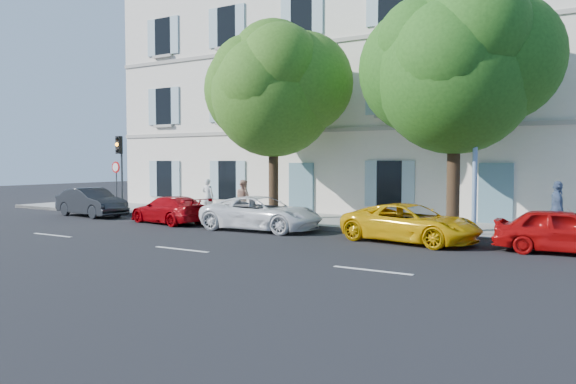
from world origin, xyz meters
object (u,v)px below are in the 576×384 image
Objects in this scene: car_dark_sedan at (91,202)px; car_yellow_supercar at (411,223)px; tree_right at (455,75)px; pedestrian_a at (208,196)px; traffic_light at (120,157)px; road_sign at (116,175)px; car_red_coupe at (169,210)px; street_lamp at (475,96)px; tree_left at (273,95)px; car_white_coupe at (262,213)px; car_red_hatchback at (564,231)px; pedestrian_b at (244,198)px; pedestrian_c at (557,209)px.

car_dark_sedan is 0.91× the size of car_yellow_supercar.
tree_right reaches higher than pedestrian_a.
road_sign is (-0.54, 0.22, -0.89)m from traffic_light.
car_yellow_supercar reaches higher than car_red_coupe.
car_yellow_supercar is at bearing -132.03° from street_lamp.
tree_right is (7.63, -0.32, 0.18)m from tree_left.
tree_left is at bearing 139.75° from car_red_coupe.
car_yellow_supercar is 1.83× the size of road_sign.
traffic_light is at bearing -22.18° from road_sign.
traffic_light reaches higher than pedestrian_a.
car_white_coupe is 10.14m from car_red_hatchback.
street_lamp is (1.52, 1.68, 4.06)m from car_yellow_supercar.
pedestrian_a is at bearing 55.59° from car_white_coupe.
road_sign is 7.33m from pedestrian_b.
tree_left is at bearing 72.62° from car_red_hatchback.
car_red_hatchback is 20.13m from road_sign.
tree_left is at bearing 173.23° from street_lamp.
tree_right is 5.15× the size of pedestrian_b.
tree_right is at bearing 1.76° from road_sign.
car_yellow_supercar is at bearing 101.15° from car_red_coupe.
car_red_coupe is at bearing -141.28° from tree_left.
road_sign is at bearing -98.49° from car_red_coupe.
street_lamp is 4.43× the size of pedestrian_c.
street_lamp is (0.85, -0.68, -0.84)m from tree_right.
street_lamp is (7.29, 1.62, 4.04)m from car_white_coupe.
traffic_light reaches higher than car_red_coupe.
traffic_light is at bearing -98.19° from car_red_coupe.
road_sign reaches higher than car_white_coupe.
pedestrian_a is 14.87m from pedestrian_c.
tree_right is 16.03m from traffic_light.
car_white_coupe is 1.23× the size of car_red_hatchback.
car_red_hatchback is 12.52m from tree_left.
tree_right is at bearing -2.41° from tree_left.
car_white_coupe is 9.71m from traffic_light.
car_yellow_supercar is at bearing -83.72° from car_dark_sedan.
car_yellow_supercar is 0.55× the size of street_lamp.
pedestrian_a is (-10.92, 3.14, 0.34)m from car_yellow_supercar.
car_dark_sedan is 1.08× the size of car_red_hatchback.
tree_left is at bearing 5.41° from road_sign.
car_white_coupe reaches higher than car_red_hatchback.
car_red_coupe is 1.09× the size of traffic_light.
car_red_hatchback is 6.51m from tree_right.
car_yellow_supercar is 15.81m from road_sign.
car_white_coupe is 8.40m from tree_right.
street_lamp is at bearing -160.90° from pedestrian_b.
car_red_coupe is 4.57m from car_white_coupe.
traffic_light is at bearing -177.38° from tree_right.
tree_right is 3.47× the size of road_sign.
pedestrian_c is (-0.44, 2.33, 0.42)m from car_red_hatchback.
car_dark_sedan is 1.67× the size of road_sign.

